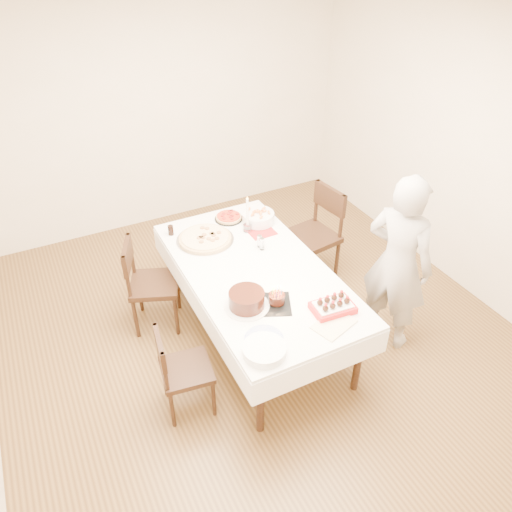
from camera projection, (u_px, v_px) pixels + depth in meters
name	position (u px, v px, depth m)	size (l,w,h in m)	color
floor	(260.00, 338.00, 4.63)	(5.00, 5.00, 0.00)	#4E351B
wall_back	(160.00, 112.00, 5.66)	(4.50, 0.04, 2.70)	silver
wall_right	(475.00, 158.00, 4.67)	(0.04, 5.00, 2.70)	silver
ceiling	(263.00, 24.00, 3.06)	(5.00, 5.00, 0.00)	white
dining_table	(256.00, 303.00, 4.47)	(1.14, 2.14, 0.75)	white
chair_right_savory	(311.00, 237.00, 5.09)	(0.52, 0.52, 1.02)	#331C11
chair_left_savory	(154.00, 284.00, 4.55)	(0.47, 0.47, 0.92)	#331C11
chair_left_dessert	(186.00, 370.00, 3.80)	(0.41, 0.41, 0.80)	#331C11
person	(398.00, 264.00, 4.19)	(0.60, 0.40, 1.65)	#AEA9A4
pizza_white	(205.00, 238.00, 4.60)	(0.53, 0.53, 0.04)	beige
pizza_pepperoni	(229.00, 217.00, 4.90)	(0.28, 0.28, 0.04)	red
red_placemat	(261.00, 231.00, 4.74)	(0.25, 0.25, 0.01)	#B21E1E
pasta_bowl	(258.00, 217.00, 4.83)	(0.31, 0.31, 0.10)	white
taper_candle	(247.00, 214.00, 4.64)	(0.08, 0.08, 0.37)	white
shaker_pair	(262.00, 244.00, 4.46)	(0.10, 0.10, 0.12)	white
cola_glass	(171.00, 230.00, 4.67)	(0.05, 0.05, 0.10)	black
layer_cake	(247.00, 300.00, 3.83)	(0.35, 0.35, 0.14)	#35160D
cake_board	(272.00, 304.00, 3.89)	(0.29, 0.29, 0.01)	black
birthday_cake	(277.00, 295.00, 3.85)	(0.13, 0.13, 0.14)	#3C1910
strawberry_box	(333.00, 307.00, 3.81)	(0.32, 0.21, 0.08)	red
box_lid	(334.00, 325.00, 3.70)	(0.31, 0.21, 0.03)	beige
plate_stack	(264.00, 350.00, 3.45)	(0.31, 0.31, 0.06)	white
china_plate	(264.00, 339.00, 3.57)	(0.29, 0.29, 0.01)	white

